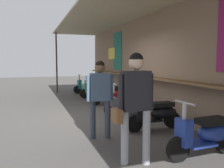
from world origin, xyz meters
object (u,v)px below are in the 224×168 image
(scooter_green, at_px, (97,89))
(shopper_with_handbag, at_px, (101,92))
(scooter_maroon, at_px, (128,102))
(scooter_blue, at_px, (207,134))
(scooter_black, at_px, (157,113))
(scooter_teal, at_px, (89,85))
(shopper_browsing, at_px, (135,97))
(scooter_red, at_px, (110,94))

(scooter_green, height_order, shopper_with_handbag, shopper_with_handbag)
(scooter_maroon, xyz_separation_m, scooter_blue, (3.40, -0.00, 0.00))
(scooter_maroon, distance_m, scooter_black, 1.72)
(scooter_blue, bearing_deg, scooter_teal, -92.90)
(scooter_teal, relative_size, shopper_browsing, 0.81)
(scooter_black, height_order, shopper_with_handbag, shopper_with_handbag)
(scooter_red, distance_m, shopper_with_handbag, 3.98)
(scooter_red, xyz_separation_m, shopper_browsing, (5.08, -1.28, 0.68))
(scooter_red, bearing_deg, shopper_with_handbag, 65.76)
(scooter_maroon, relative_size, scooter_blue, 1.00)
(scooter_blue, relative_size, shopper_with_handbag, 0.87)
(scooter_green, relative_size, shopper_browsing, 0.81)
(scooter_teal, distance_m, shopper_with_handbag, 7.29)
(scooter_red, height_order, shopper_browsing, shopper_browsing)
(scooter_green, distance_m, scooter_black, 5.31)
(scooter_teal, height_order, shopper_browsing, shopper_browsing)
(scooter_green, height_order, scooter_blue, same)
(scooter_black, bearing_deg, scooter_maroon, -89.43)
(scooter_maroon, height_order, scooter_blue, same)
(scooter_green, relative_size, scooter_maroon, 1.00)
(scooter_black, bearing_deg, scooter_teal, -89.43)
(scooter_maroon, relative_size, shopper_browsing, 0.81)
(scooter_green, height_order, scooter_red, same)
(scooter_blue, xyz_separation_m, shopper_with_handbag, (-1.51, -1.42, 0.59))
(scooter_teal, distance_m, scooter_green, 1.65)
(scooter_teal, height_order, scooter_green, same)
(scooter_teal, height_order, shopper_with_handbag, shopper_with_handbag)
(scooter_green, relative_size, scooter_blue, 1.00)
(scooter_maroon, bearing_deg, scooter_teal, -92.80)
(scooter_red, bearing_deg, scooter_black, 86.87)
(scooter_black, distance_m, scooter_blue, 1.68)
(scooter_teal, relative_size, scooter_maroon, 1.00)
(scooter_red, distance_m, scooter_black, 3.50)
(scooter_teal, bearing_deg, shopper_with_handbag, 74.58)
(scooter_black, bearing_deg, scooter_red, -89.43)
(scooter_black, distance_m, shopper_browsing, 2.14)
(scooter_green, distance_m, scooter_maroon, 3.59)
(scooter_black, height_order, scooter_blue, same)
(scooter_maroon, distance_m, shopper_with_handbag, 2.43)
(shopper_with_handbag, relative_size, shopper_browsing, 0.93)
(scooter_red, height_order, shopper_with_handbag, shopper_with_handbag)
(scooter_blue, height_order, shopper_with_handbag, shopper_with_handbag)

